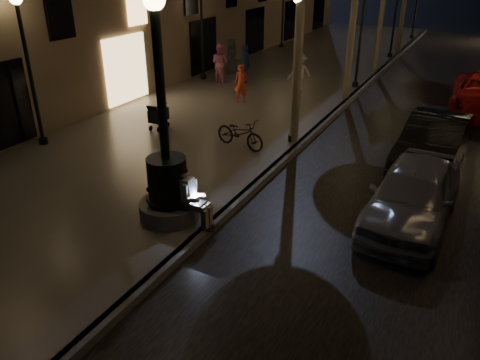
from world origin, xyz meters
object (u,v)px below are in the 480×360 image
Objects in this scene: lamp_curb_b at (362,18)px; pedestrian_pink at (220,63)px; car_front at (413,194)px; pedestrian_dark at (232,56)px; lamp_curb_c at (397,3)px; lamp_left_b at (201,15)px; fountain_lamppost at (167,178)px; pedestrian_white at (300,72)px; car_second at (434,142)px; stroller at (158,115)px; pedestrian_blue at (245,64)px; bicycle at (240,133)px; pedestrian_red at (241,84)px; seated_man_laptop at (191,195)px; lamp_curb_a at (297,47)px; lamp_left_a at (25,49)px.

lamp_curb_b is 2.63× the size of pedestrian_pink.
car_front is 15.45m from pedestrian_dark.
lamp_left_b is at bearing -125.37° from lamp_curb_c.
fountain_lamppost is 3.13× the size of pedestrian_white.
pedestrian_white is at bearing -138.03° from lamp_curb_b.
car_second is 11.63m from pedestrian_pink.
stroller is 7.64m from pedestrian_white.
pedestrian_blue is (-2.80, 0.15, 0.07)m from pedestrian_white.
lamp_left_b is 9.71m from bicycle.
car_front is 2.66× the size of pedestrian_white.
seated_man_laptop is at bearing -88.63° from pedestrian_red.
lamp_curb_a is 2.67× the size of pedestrian_blue.
lamp_curb_b is 2.67× the size of pedestrian_blue.
bicycle is (5.84, -7.32, -2.56)m from lamp_left_b.
lamp_left_b is 2.87m from pedestrian_dark.
car_second is (4.39, 6.45, -0.17)m from seated_man_laptop.
lamp_curb_b is at bearing 89.64° from seated_man_laptop.
pedestrian_white is (-6.40, 9.42, 0.28)m from car_front.
lamp_curb_a reaches higher than car_second.
pedestrian_blue is 0.99× the size of bicycle.
fountain_lamppost is 1.18× the size of car_front.
stroller is 0.60× the size of pedestrian_dark.
lamp_left_a is 3.06× the size of pedestrian_red.
pedestrian_red is 5.41m from pedestrian_dark.
car_front is (4.39, 2.69, -0.17)m from seated_man_laptop.
pedestrian_white is (-1.40, 12.11, -0.18)m from fountain_lamppost.
bicycle is (5.19, -9.09, -0.39)m from pedestrian_dark.
car_front is (8.90, -2.21, 0.03)m from stroller.
pedestrian_dark is 10.48m from bicycle.
pedestrian_dark is (-4.35, 1.66, 0.03)m from pedestrian_white.
pedestrian_dark is at bearing 103.37° from pedestrian_red.
seated_man_laptop reaches higher than bicycle.
stroller is 4.45m from pedestrian_red.
lamp_left_b is 3.06× the size of pedestrian_red.
lamp_curb_a is at bearing -150.89° from pedestrian_dark.
lamp_curb_c is at bearing 109.93° from car_second.
lamp_curb_b and lamp_left_a have the same top height.
pedestrian_blue is at bearing 37.53° from bicycle.
lamp_curb_a and lamp_left_a have the same top height.
bicycle is (-1.26, -9.32, -2.56)m from lamp_curb_b.
lamp_curb_c is at bearing 90.00° from lamp_curb_a.
lamp_curb_b is 1.00× the size of lamp_curb_c.
car_second is 13.01m from pedestrian_dark.
pedestrian_red is at bearing 165.09° from car_second.
fountain_lamppost is at bearing -61.93° from lamp_left_b.
pedestrian_white is 0.91× the size of bicycle.
lamp_curb_c reaches higher than stroller.
lamp_curb_b is 2.78× the size of pedestrian_dark.
pedestrian_white is at bearing -121.51° from pedestrian_dark.
fountain_lamppost is 6.37m from lamp_curb_a.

